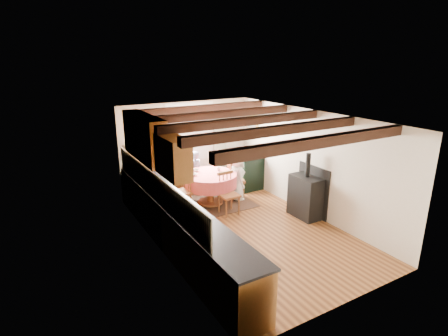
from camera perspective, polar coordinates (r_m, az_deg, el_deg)
floor at (r=7.71m, az=3.03°, el=-9.74°), size 3.60×5.50×0.00m
ceiling at (r=6.95m, az=3.34°, el=8.15°), size 3.60×5.50×0.00m
wall_back at (r=9.57m, az=-5.88°, el=3.31°), size 3.60×0.00×2.40m
wall_front at (r=5.34m, az=19.75°, el=-9.38°), size 3.60×0.00×2.40m
wall_left at (r=6.49m, az=-10.28°, el=-3.80°), size 0.00×5.50×2.40m
wall_right at (r=8.33m, az=13.60°, el=0.76°), size 0.00×5.50×2.40m
beam_a at (r=5.45m, az=14.99°, el=4.02°), size 3.60×0.16×0.16m
beam_b at (r=6.17m, az=8.46°, el=5.96°), size 3.60×0.16×0.16m
beam_c at (r=6.97m, az=3.33°, el=7.42°), size 3.60×0.16×0.16m
beam_d at (r=7.81m, az=-0.74°, el=8.53°), size 3.60×0.16×0.16m
beam_e at (r=8.69m, az=-4.03°, el=9.39°), size 3.60×0.16×0.16m
splash_left at (r=6.76m, az=-11.00°, el=-2.96°), size 0.02×4.50×0.55m
splash_back at (r=9.20m, az=-11.51°, el=2.47°), size 1.40×0.02×0.55m
base_cabinet_left at (r=6.89m, az=-7.57°, el=-9.27°), size 0.60×5.30×0.88m
base_cabinet_back at (r=9.15m, az=-10.95°, el=-2.55°), size 1.30×0.60×0.88m
worktop_left at (r=6.70m, az=-7.57°, el=-5.72°), size 0.64×5.30×0.04m
worktop_back at (r=8.99m, az=-11.07°, el=0.16°), size 1.30×0.64×0.04m
wall_cabinet_glass at (r=7.42m, az=-12.58°, el=4.81°), size 0.34×1.80×0.90m
wall_cabinet_solid at (r=6.06m, az=-8.14°, el=1.76°), size 0.34×0.90×0.70m
window_frame at (r=9.51m, az=-5.37°, el=5.71°), size 1.34×0.03×1.54m
window_pane at (r=9.51m, az=-5.38°, el=5.71°), size 1.20×0.01×1.40m
curtain_left at (r=9.23m, az=-9.85°, el=1.98°), size 0.35×0.10×2.10m
curtain_right at (r=9.92m, az=-0.62°, el=3.32°), size 0.35×0.10×2.10m
curtain_rod at (r=9.33m, az=-5.25°, el=9.23°), size 2.00×0.03×0.03m
wall_picture at (r=9.93m, az=4.52°, el=6.82°), size 0.04×0.50×0.60m
wall_plate at (r=9.90m, az=-0.33°, el=6.84°), size 0.30×0.02×0.30m
rug at (r=8.96m, az=-2.15°, el=-5.66°), size 1.95×1.52×0.01m
dining_table at (r=8.82m, az=-2.18°, el=-3.36°), size 1.30×1.30×0.78m
chair_near at (r=8.24m, az=0.80°, el=-4.11°), size 0.43×0.45×0.99m
chair_left at (r=8.39m, az=-6.92°, el=-3.64°), size 0.48×0.46×1.04m
chair_right at (r=9.20m, az=1.86°, el=-1.72°), size 0.55×0.54×1.00m
aga_range at (r=10.00m, az=3.22°, el=-0.35°), size 0.66×1.02×0.94m
cast_iron_stove at (r=8.22m, az=12.95°, el=-2.74°), size 0.45×0.75×1.49m
child_far at (r=9.41m, az=-4.62°, el=-0.78°), size 0.47×0.36×1.17m
child_right at (r=9.03m, az=2.09°, el=-1.40°), size 0.50×0.66×1.21m
bowl_a at (r=8.60m, az=-4.90°, el=-1.02°), size 0.22×0.22×0.05m
bowl_b at (r=8.89m, az=-4.52°, el=-0.36°), size 0.23×0.23×0.05m
cup at (r=8.90m, az=-0.83°, el=-0.16°), size 0.13×0.13×0.10m
canister_tall at (r=8.93m, az=-13.34°, el=0.76°), size 0.13×0.13×0.22m
canister_wide at (r=9.09m, az=-11.19°, el=1.21°), size 0.20×0.20×0.22m
canister_slim at (r=9.03m, az=-10.11°, el=1.45°), size 0.11×0.11×0.31m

